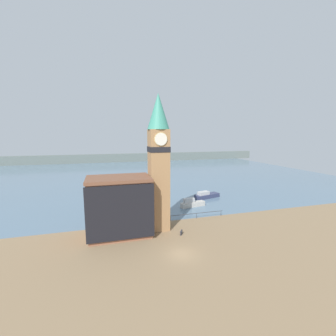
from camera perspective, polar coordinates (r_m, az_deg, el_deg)
The scene contains 10 objects.
ground_plane at distance 33.46m, azimuth 3.44°, elevation -20.99°, with size 160.00×160.00×0.00m, color #846B4C.
water at distance 101.49m, azimuth -10.08°, elevation -1.03°, with size 160.00×120.00×0.00m.
far_shoreline at distance 140.71m, azimuth -11.75°, elevation 2.56°, with size 180.00×3.00×5.00m.
pier_railing at distance 45.65m, azimuth 7.27°, elevation -11.46°, with size 11.37×0.08×1.09m.
clock_tower at distance 38.00m, azimuth -2.39°, elevation 2.24°, with size 3.69×3.69×23.18m.
pier_building at distance 38.00m, azimuth -12.23°, elevation -9.47°, with size 10.23×6.69×9.71m.
boat_near at distance 52.58m, azimuth 6.08°, elevation -8.94°, with size 6.02×2.39×2.12m.
boat_far at distance 60.22m, azimuth 9.69°, elevation -6.86°, with size 7.29×3.92×1.83m.
mooring_bollard_near at distance 38.52m, azimuth 3.28°, elevation -16.15°, with size 0.29×0.29×0.76m.
mooring_bollard_far at distance 38.96m, azimuth 3.50°, elevation -15.80°, with size 0.27×0.27×0.83m.
Camera 1 is at (-9.71, -27.49, 16.42)m, focal length 24.00 mm.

